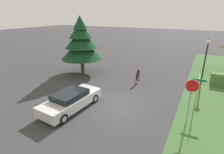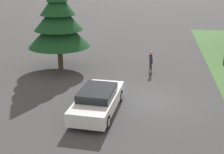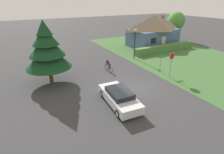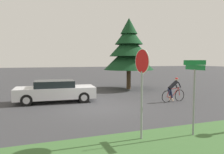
% 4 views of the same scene
% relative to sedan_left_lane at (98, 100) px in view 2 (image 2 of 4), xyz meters
% --- Properties ---
extents(ground_plane, '(140.00, 140.00, 0.00)m').
position_rel_sedan_left_lane_xyz_m(ground_plane, '(2.62, 1.81, -0.66)').
color(ground_plane, '#38383A').
extents(sedan_left_lane, '(2.15, 4.80, 1.31)m').
position_rel_sedan_left_lane_xyz_m(sedan_left_lane, '(0.00, 0.00, 0.00)').
color(sedan_left_lane, silver).
rests_on(sedan_left_lane, ground).
extents(cyclist, '(0.44, 1.74, 1.50)m').
position_rel_sedan_left_lane_xyz_m(cyclist, '(2.46, 6.76, 0.05)').
color(cyclist, black).
rests_on(cyclist, ground).
extents(conifer_tall_near, '(4.41, 4.41, 6.22)m').
position_rel_sedan_left_lane_xyz_m(conifer_tall_near, '(-4.09, 6.78, 2.78)').
color(conifer_tall_near, '#4C3823').
rests_on(conifer_tall_near, ground).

